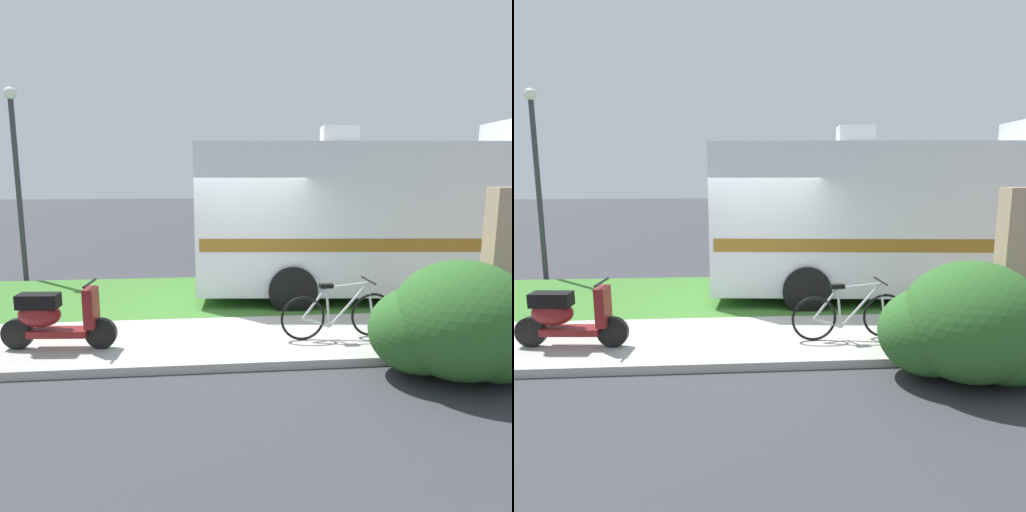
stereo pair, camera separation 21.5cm
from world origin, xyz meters
TOP-DOWN VIEW (x-y plane):
  - ground_plane at (0.00, 0.00)m, footprint 80.00×80.00m
  - sidewalk at (0.00, -1.20)m, footprint 24.00×2.00m
  - grass_strip at (0.00, 1.50)m, footprint 24.00×3.40m
  - motorhome_rv at (3.43, 1.30)m, footprint 8.13×3.26m
  - scooter at (-2.68, -1.41)m, footprint 1.62×0.50m
  - bicycle at (1.42, -1.39)m, footprint 1.77×0.52m
  - pickup_truck_near at (2.52, 6.33)m, footprint 5.22×2.29m
  - bush_by_porch at (2.58, -2.68)m, footprint 2.11×1.58m
  - street_lamp_post at (-4.94, 3.60)m, footprint 0.28×0.28m

SIDE VIEW (x-z plane):
  - ground_plane at x=0.00m, z-range 0.00..0.00m
  - grass_strip at x=0.00m, z-range 0.00..0.08m
  - sidewalk at x=0.00m, z-range 0.00..0.12m
  - bicycle at x=1.42m, z-range 0.05..0.95m
  - scooter at x=-2.68m, z-range 0.09..1.06m
  - bush_by_porch at x=2.58m, z-range -0.04..1.45m
  - pickup_truck_near at x=2.52m, z-range 0.06..1.81m
  - motorhome_rv at x=3.43m, z-range -0.09..3.55m
  - street_lamp_post at x=-4.94m, z-range 0.46..4.96m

